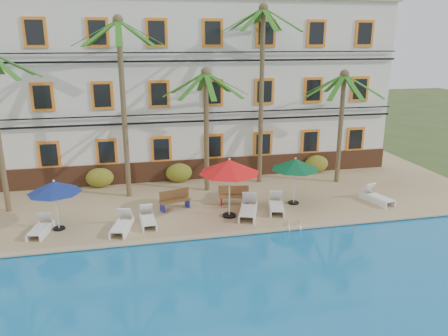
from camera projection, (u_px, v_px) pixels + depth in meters
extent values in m
plane|color=#384C23|center=(211.00, 232.00, 19.08)|extent=(100.00, 100.00, 0.00)
cube|color=tan|center=(194.00, 192.00, 23.73)|extent=(30.00, 12.00, 0.25)
cube|color=#1874B5|center=(256.00, 330.00, 12.50)|extent=(26.00, 12.00, 0.20)
cube|color=tan|center=(215.00, 235.00, 18.16)|extent=(30.00, 0.35, 0.06)
cube|color=silver|center=(180.00, 88.00, 26.97)|extent=(25.00, 6.00, 10.00)
cube|color=brown|center=(188.00, 170.00, 25.34)|extent=(25.00, 0.12, 1.20)
cube|color=tan|center=(177.00, 0.00, 25.52)|extent=(25.40, 6.40, 0.25)
cube|color=orange|center=(49.00, 155.00, 23.44)|extent=(1.15, 0.10, 1.50)
cube|color=black|center=(49.00, 155.00, 23.40)|extent=(0.85, 0.04, 1.20)
cube|color=orange|center=(107.00, 152.00, 24.06)|extent=(1.15, 0.10, 1.50)
cube|color=black|center=(107.00, 152.00, 24.01)|extent=(0.85, 0.04, 1.20)
cube|color=orange|center=(161.00, 149.00, 24.68)|extent=(1.15, 0.10, 1.50)
cube|color=black|center=(162.00, 149.00, 24.63)|extent=(0.85, 0.04, 1.20)
cube|color=orange|center=(213.00, 146.00, 25.29)|extent=(1.15, 0.10, 1.50)
cube|color=black|center=(214.00, 147.00, 25.25)|extent=(0.85, 0.04, 1.20)
cube|color=orange|center=(263.00, 144.00, 25.91)|extent=(1.15, 0.10, 1.50)
cube|color=black|center=(263.00, 144.00, 25.86)|extent=(0.85, 0.04, 1.20)
cube|color=orange|center=(310.00, 142.00, 26.53)|extent=(1.15, 0.10, 1.50)
cube|color=black|center=(310.00, 142.00, 26.48)|extent=(0.85, 0.04, 1.20)
cube|color=orange|center=(355.00, 139.00, 27.15)|extent=(1.15, 0.10, 1.50)
cube|color=black|center=(356.00, 139.00, 27.10)|extent=(0.85, 0.04, 1.20)
cube|color=orange|center=(42.00, 97.00, 22.57)|extent=(1.15, 0.10, 1.50)
cube|color=black|center=(42.00, 97.00, 22.52)|extent=(0.85, 0.04, 1.20)
cube|color=orange|center=(102.00, 96.00, 23.18)|extent=(1.15, 0.10, 1.50)
cube|color=black|center=(102.00, 96.00, 23.14)|extent=(0.85, 0.04, 1.20)
cube|color=orange|center=(159.00, 94.00, 23.80)|extent=(1.15, 0.10, 1.50)
cube|color=black|center=(159.00, 94.00, 23.75)|extent=(0.85, 0.04, 1.20)
cube|color=orange|center=(213.00, 93.00, 24.42)|extent=(1.15, 0.10, 1.50)
cube|color=black|center=(213.00, 93.00, 24.37)|extent=(0.85, 0.04, 1.20)
cube|color=orange|center=(264.00, 91.00, 25.04)|extent=(1.15, 0.10, 1.50)
cube|color=black|center=(265.00, 91.00, 24.99)|extent=(0.85, 0.04, 1.20)
cube|color=orange|center=(313.00, 90.00, 25.65)|extent=(1.15, 0.10, 1.50)
cube|color=black|center=(313.00, 90.00, 25.61)|extent=(0.85, 0.04, 1.20)
cube|color=orange|center=(360.00, 89.00, 26.27)|extent=(1.15, 0.10, 1.50)
cube|color=black|center=(360.00, 89.00, 26.22)|extent=(0.85, 0.04, 1.20)
cube|color=orange|center=(35.00, 32.00, 21.66)|extent=(1.15, 0.10, 1.50)
cube|color=black|center=(35.00, 32.00, 21.61)|extent=(0.85, 0.04, 1.20)
cube|color=orange|center=(97.00, 33.00, 22.28)|extent=(1.15, 0.10, 1.50)
cube|color=black|center=(97.00, 33.00, 22.23)|extent=(0.85, 0.04, 1.20)
cube|color=orange|center=(157.00, 33.00, 22.90)|extent=(1.15, 0.10, 1.50)
cube|color=black|center=(157.00, 33.00, 22.85)|extent=(0.85, 0.04, 1.20)
cube|color=orange|center=(213.00, 33.00, 23.51)|extent=(1.15, 0.10, 1.50)
cube|color=black|center=(213.00, 33.00, 23.47)|extent=(0.85, 0.04, 1.20)
cube|color=orange|center=(266.00, 33.00, 24.13)|extent=(1.15, 0.10, 1.50)
cube|color=black|center=(266.00, 33.00, 24.08)|extent=(0.85, 0.04, 1.20)
cube|color=orange|center=(316.00, 33.00, 24.75)|extent=(1.15, 0.10, 1.50)
cube|color=black|center=(317.00, 33.00, 24.70)|extent=(0.85, 0.04, 1.20)
cube|color=orange|center=(364.00, 33.00, 25.36)|extent=(1.15, 0.10, 1.50)
cube|color=black|center=(365.00, 33.00, 25.32)|extent=(0.85, 0.04, 1.20)
cube|color=black|center=(187.00, 122.00, 24.41)|extent=(25.00, 0.08, 0.10)
cube|color=black|center=(187.00, 114.00, 24.28)|extent=(25.00, 0.08, 0.06)
cube|color=black|center=(186.00, 61.00, 23.47)|extent=(25.00, 0.08, 0.10)
cube|color=black|center=(186.00, 52.00, 23.35)|extent=(25.00, 0.08, 0.06)
cube|color=#226017|center=(2.00, 65.00, 18.30)|extent=(1.76, 1.76, 1.21)
cube|color=#226017|center=(14.00, 64.00, 19.10)|extent=(2.22, 0.28, 1.21)
cube|color=#226017|center=(11.00, 63.00, 19.76)|extent=(1.76, 1.76, 1.21)
cylinder|color=brown|center=(124.00, 113.00, 21.58)|extent=(0.26, 0.26, 8.75)
sphere|color=brown|center=(118.00, 20.00, 20.35)|extent=(0.50, 0.50, 0.50)
cube|color=#226017|center=(119.00, 33.00, 21.54)|extent=(0.28, 2.22, 1.21)
cube|color=#226017|center=(102.00, 33.00, 21.08)|extent=(1.76, 1.76, 1.21)
cube|color=#226017|center=(94.00, 33.00, 20.29)|extent=(2.22, 0.28, 1.21)
cube|color=#226017|center=(101.00, 33.00, 19.62)|extent=(1.76, 1.76, 1.21)
cube|color=#226017|center=(118.00, 33.00, 19.48)|extent=(0.28, 2.22, 1.21)
cube|color=#226017|center=(136.00, 33.00, 19.94)|extent=(1.76, 1.76, 1.21)
cube|color=#226017|center=(142.00, 33.00, 20.74)|extent=(2.22, 0.28, 1.21)
cube|color=#226017|center=(135.00, 33.00, 21.40)|extent=(1.76, 1.76, 1.21)
cylinder|color=brown|center=(206.00, 133.00, 22.84)|extent=(0.26, 0.26, 6.29)
sphere|color=brown|center=(206.00, 72.00, 21.95)|extent=(0.50, 0.50, 0.50)
cube|color=#226017|center=(202.00, 82.00, 23.15)|extent=(0.28, 2.22, 1.21)
cube|color=#226017|center=(189.00, 83.00, 22.69)|extent=(1.76, 1.76, 1.21)
cube|color=#226017|center=(184.00, 84.00, 21.90)|extent=(2.22, 0.28, 1.21)
cube|color=#226017|center=(193.00, 86.00, 21.23)|extent=(1.76, 1.76, 1.21)
cube|color=#226017|center=(210.00, 86.00, 21.09)|extent=(0.28, 2.22, 1.21)
cube|color=#226017|center=(224.00, 85.00, 21.55)|extent=(1.76, 1.76, 1.21)
cube|color=#226017|center=(227.00, 83.00, 22.35)|extent=(2.22, 0.28, 1.21)
cube|color=#226017|center=(218.00, 82.00, 23.01)|extent=(1.76, 1.76, 1.21)
cylinder|color=brown|center=(261.00, 99.00, 23.80)|extent=(0.26, 0.26, 9.43)
sphere|color=brown|center=(263.00, 8.00, 22.46)|extent=(0.50, 0.50, 0.50)
cube|color=#226017|center=(257.00, 21.00, 23.66)|extent=(0.28, 2.22, 1.21)
cube|color=#226017|center=(245.00, 20.00, 23.20)|extent=(1.76, 1.76, 1.21)
cube|color=#226017|center=(243.00, 20.00, 22.40)|extent=(2.22, 0.28, 1.21)
cube|color=#226017|center=(253.00, 19.00, 21.74)|extent=(1.76, 1.76, 1.21)
cube|color=#226017|center=(270.00, 19.00, 21.60)|extent=(0.28, 2.22, 1.21)
cube|color=#226017|center=(282.00, 19.00, 22.06)|extent=(1.76, 1.76, 1.21)
cube|color=#226017|center=(283.00, 20.00, 22.86)|extent=(2.22, 0.28, 1.21)
cube|color=#226017|center=(273.00, 21.00, 23.52)|extent=(1.76, 1.76, 1.21)
cylinder|color=brown|center=(340.00, 130.00, 24.28)|extent=(0.26, 0.26, 6.07)
sphere|color=brown|center=(345.00, 74.00, 23.42)|extent=(0.50, 0.50, 0.50)
cube|color=#226017|center=(335.00, 83.00, 24.62)|extent=(0.28, 2.22, 1.21)
cube|color=#226017|center=(324.00, 84.00, 24.15)|extent=(1.76, 1.76, 1.21)
cube|color=#226017|center=(325.00, 86.00, 23.36)|extent=(2.22, 0.28, 1.21)
cube|color=#226017|center=(337.00, 87.00, 22.70)|extent=(1.76, 1.76, 1.21)
cube|color=#226017|center=(354.00, 87.00, 22.55)|extent=(0.28, 2.22, 1.21)
cube|color=#226017|center=(364.00, 86.00, 23.02)|extent=(1.76, 1.76, 1.21)
cube|color=#226017|center=(362.00, 85.00, 23.81)|extent=(2.22, 0.28, 1.21)
cube|color=#226017|center=(350.00, 84.00, 24.47)|extent=(1.76, 1.76, 1.21)
ellipsoid|color=#2E5618|center=(100.00, 178.00, 24.02)|extent=(1.50, 0.90, 1.10)
ellipsoid|color=#2E5618|center=(179.00, 173.00, 24.92)|extent=(1.50, 0.90, 1.10)
ellipsoid|color=#2E5618|center=(316.00, 164.00, 26.65)|extent=(1.50, 0.90, 1.10)
cylinder|color=black|center=(59.00, 228.00, 18.81)|extent=(0.50, 0.50, 0.07)
cylinder|color=silver|center=(57.00, 206.00, 18.51)|extent=(0.06, 0.06, 2.15)
cone|color=navy|center=(54.00, 187.00, 18.27)|extent=(2.24, 2.24, 0.49)
sphere|color=silver|center=(54.00, 181.00, 18.20)|extent=(0.10, 0.10, 0.10)
cylinder|color=black|center=(229.00, 215.00, 20.17)|extent=(0.63, 0.63, 0.09)
cylinder|color=silver|center=(229.00, 189.00, 19.81)|extent=(0.06, 0.06, 2.69)
cone|color=red|center=(229.00, 166.00, 19.50)|extent=(2.80, 2.80, 0.62)
sphere|color=silver|center=(229.00, 159.00, 19.41)|extent=(0.10, 0.10, 0.10)
cylinder|color=black|center=(294.00, 203.00, 21.77)|extent=(0.53, 0.53, 0.08)
cylinder|color=silver|center=(295.00, 182.00, 21.46)|extent=(0.06, 0.06, 2.28)
cone|color=#084D29|center=(295.00, 164.00, 21.20)|extent=(2.38, 2.38, 0.52)
sphere|color=silver|center=(296.00, 158.00, 21.12)|extent=(0.10, 0.10, 0.10)
cube|color=white|center=(38.00, 230.00, 18.08)|extent=(0.76, 1.26, 0.05)
cube|color=white|center=(45.00, 217.00, 18.81)|extent=(0.62, 0.53, 0.59)
cube|color=white|center=(34.00, 231.00, 18.34)|extent=(0.38, 1.66, 0.27)
cube|color=white|center=(47.00, 231.00, 18.35)|extent=(0.38, 1.66, 0.27)
cube|color=white|center=(120.00, 226.00, 18.34)|extent=(0.89, 1.38, 0.06)
cube|color=white|center=(125.00, 213.00, 19.12)|extent=(0.68, 0.60, 0.63)
cube|color=white|center=(115.00, 227.00, 18.63)|extent=(0.51, 1.76, 0.29)
cube|color=white|center=(129.00, 228.00, 18.61)|extent=(0.51, 1.76, 0.29)
cube|color=white|center=(148.00, 220.00, 19.01)|extent=(0.63, 1.23, 0.06)
cube|color=white|center=(146.00, 209.00, 19.71)|extent=(0.58, 0.48, 0.60)
cube|color=white|center=(142.00, 222.00, 19.19)|extent=(0.17, 1.70, 0.28)
cube|color=white|center=(154.00, 221.00, 19.34)|extent=(0.17, 1.70, 0.28)
cube|color=white|center=(248.00, 211.00, 19.91)|extent=(1.13, 1.59, 0.07)
cube|color=white|center=(249.00, 198.00, 20.79)|extent=(0.81, 0.73, 0.72)
cube|color=white|center=(241.00, 212.00, 20.27)|extent=(0.77, 1.96, 0.34)
cube|color=white|center=(255.00, 213.00, 20.18)|extent=(0.77, 1.96, 0.34)
cube|color=white|center=(277.00, 207.00, 20.50)|extent=(0.91, 1.41, 0.06)
cube|color=white|center=(275.00, 195.00, 21.29)|extent=(0.70, 0.62, 0.65)
cube|color=white|center=(270.00, 208.00, 20.80)|extent=(0.54, 1.80, 0.30)
cube|color=white|center=(282.00, 208.00, 20.77)|extent=(0.54, 1.80, 0.30)
cube|color=white|center=(381.00, 198.00, 21.65)|extent=(0.89, 1.39, 0.06)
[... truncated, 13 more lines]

